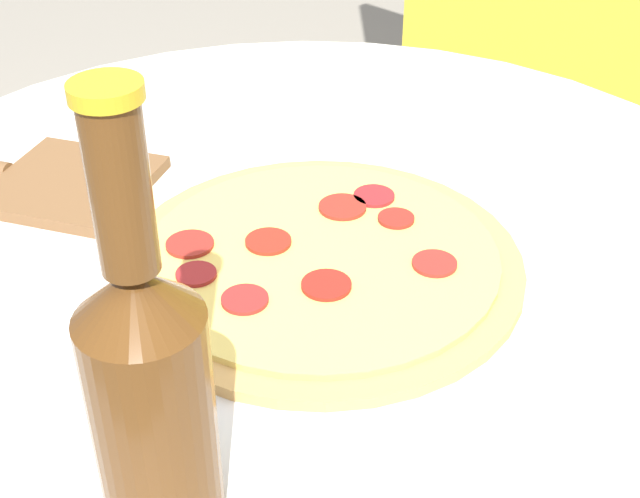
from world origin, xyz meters
TOP-DOWN VIEW (x-y plane):
  - table at (0.00, 0.00)m, footprint 0.93×0.93m
  - pizza at (0.05, -0.03)m, footprint 0.35×0.35m
  - beer_bottle at (0.16, -0.29)m, footprint 0.07×0.07m
  - pizza_paddle at (-0.24, -0.12)m, footprint 0.26×0.19m
  - napkin at (-0.16, 0.16)m, footprint 0.15×0.10m

SIDE VIEW (x-z plane):
  - table at x=0.00m, z-range 0.19..0.91m
  - napkin at x=-0.16m, z-range 0.72..0.73m
  - pizza_paddle at x=-0.24m, z-range 0.72..0.74m
  - pizza at x=0.05m, z-range 0.72..0.74m
  - beer_bottle at x=0.16m, z-range 0.69..0.97m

